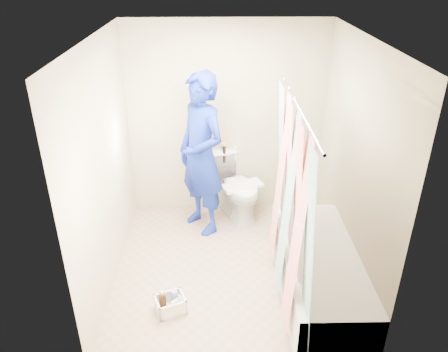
{
  "coord_description": "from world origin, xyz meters",
  "views": [
    {
      "loc": [
        -0.13,
        -3.75,
        3.04
      ],
      "look_at": [
        -0.05,
        0.3,
        0.95
      ],
      "focal_mm": 35.0,
      "sensor_mm": 36.0,
      "label": 1
    }
  ],
  "objects_px": {
    "bathtub": "(318,272)",
    "cleaning_caddy": "(171,305)",
    "toilet": "(238,186)",
    "plumber": "(201,156)"
  },
  "relations": [
    {
      "from": "bathtub",
      "to": "cleaning_caddy",
      "type": "relative_size",
      "value": 5.37
    },
    {
      "from": "toilet",
      "to": "plumber",
      "type": "xyz_separation_m",
      "value": [
        -0.44,
        -0.28,
        0.55
      ]
    },
    {
      "from": "plumber",
      "to": "cleaning_caddy",
      "type": "bearing_deg",
      "value": -47.85
    },
    {
      "from": "bathtub",
      "to": "cleaning_caddy",
      "type": "bearing_deg",
      "value": -171.52
    },
    {
      "from": "toilet",
      "to": "plumber",
      "type": "height_order",
      "value": "plumber"
    },
    {
      "from": "plumber",
      "to": "cleaning_caddy",
      "type": "distance_m",
      "value": 1.71
    },
    {
      "from": "plumber",
      "to": "cleaning_caddy",
      "type": "height_order",
      "value": "plumber"
    },
    {
      "from": "plumber",
      "to": "toilet",
      "type": "bearing_deg",
      "value": 84.98
    },
    {
      "from": "toilet",
      "to": "plumber",
      "type": "relative_size",
      "value": 0.43
    },
    {
      "from": "bathtub",
      "to": "toilet",
      "type": "relative_size",
      "value": 2.14
    }
  ]
}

